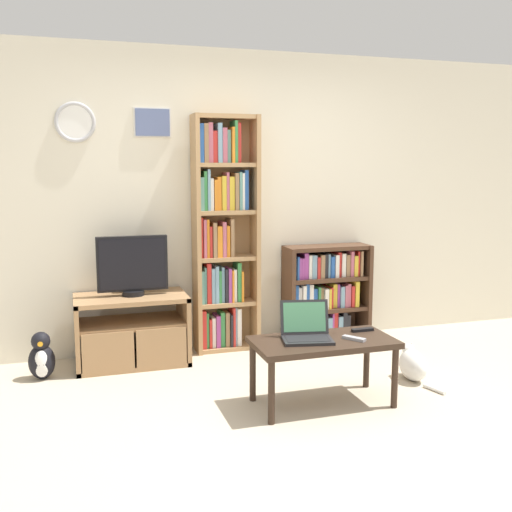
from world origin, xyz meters
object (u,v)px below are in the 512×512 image
object	(u,v)px
laptop	(306,330)
penguin_figurine	(42,358)
bookshelf_tall	(222,236)
coffee_table	(323,347)
bookshelf_short	(324,293)
tv_stand	(132,330)
television	(132,266)
remote_far_from_laptop	(362,330)
remote_near_laptop	(354,338)
cat	(412,364)

from	to	relation	value
laptop	penguin_figurine	size ratio (longest dim) A/B	1.03
bookshelf_tall	coffee_table	world-z (taller)	bookshelf_tall
bookshelf_short	coffee_table	bearing A→B (deg)	-113.97
tv_stand	bookshelf_short	size ratio (longest dim) A/B	1.01
television	penguin_figurine	world-z (taller)	television
remote_far_from_laptop	remote_near_laptop	bearing A→B (deg)	138.16
bookshelf_short	laptop	size ratio (longest dim) A/B	2.36
tv_stand	television	size ratio (longest dim) A/B	1.59
tv_stand	remote_near_laptop	bearing A→B (deg)	-44.43
coffee_table	remote_far_from_laptop	size ratio (longest dim) A/B	5.96
tv_stand	television	distance (m)	0.52
television	laptop	world-z (taller)	television
bookshelf_short	coffee_table	world-z (taller)	bookshelf_short
remote_near_laptop	cat	world-z (taller)	remote_near_laptop
remote_near_laptop	bookshelf_short	bearing A→B (deg)	38.39
television	laptop	size ratio (longest dim) A/B	1.50
bookshelf_short	cat	world-z (taller)	bookshelf_short
coffee_table	penguin_figurine	bearing A→B (deg)	149.55
bookshelf_tall	bookshelf_short	world-z (taller)	bookshelf_tall
laptop	remote_far_from_laptop	xyz separation A→B (m)	(0.45, 0.06, -0.05)
laptop	remote_near_laptop	size ratio (longest dim) A/B	2.42
coffee_table	remote_near_laptop	xyz separation A→B (m)	(0.19, -0.07, 0.06)
coffee_table	remote_near_laptop	distance (m)	0.21
bookshelf_tall	penguin_figurine	xyz separation A→B (m)	(-1.51, -0.33, -0.84)
bookshelf_short	cat	size ratio (longest dim) A/B	1.74
coffee_table	remote_near_laptop	world-z (taller)	remote_near_laptop
tv_stand	bookshelf_tall	size ratio (longest dim) A/B	0.44
tv_stand	penguin_figurine	world-z (taller)	tv_stand
laptop	cat	size ratio (longest dim) A/B	0.74
bookshelf_short	remote_far_from_laptop	bearing A→B (deg)	-101.99
coffee_table	tv_stand	bearing A→B (deg)	132.75
laptop	penguin_figurine	xyz separation A→B (m)	(-1.74, 1.04, -0.35)
remote_near_laptop	remote_far_from_laptop	distance (m)	0.23
laptop	tv_stand	bearing A→B (deg)	142.64
laptop	remote_far_from_laptop	distance (m)	0.46
bookshelf_short	laptop	world-z (taller)	bookshelf_short
coffee_table	laptop	size ratio (longest dim) A/B	2.54
bookshelf_tall	remote_far_from_laptop	bearing A→B (deg)	-62.45
bookshelf_tall	bookshelf_short	distance (m)	1.11
remote_far_from_laptop	cat	size ratio (longest dim) A/B	0.31
penguin_figurine	cat	bearing A→B (deg)	-17.60
laptop	cat	distance (m)	1.05
tv_stand	remote_near_laptop	size ratio (longest dim) A/B	5.76
coffee_table	remote_far_from_laptop	distance (m)	0.37
bookshelf_tall	laptop	distance (m)	1.47
tv_stand	television	world-z (taller)	television
television	coffee_table	size ratio (longest dim) A/B	0.59
tv_stand	coffee_table	size ratio (longest dim) A/B	0.94
coffee_table	penguin_figurine	distance (m)	2.15
tv_stand	penguin_figurine	distance (m)	0.72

